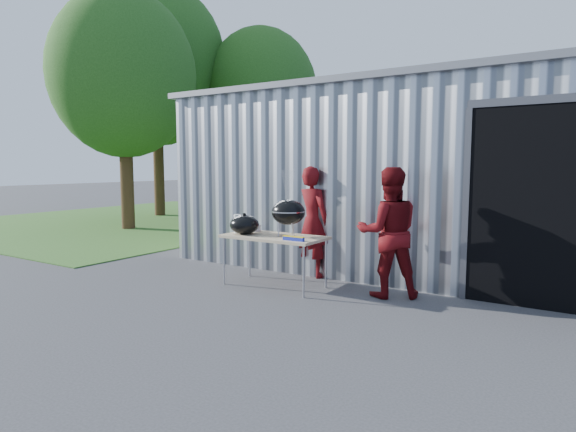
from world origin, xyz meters
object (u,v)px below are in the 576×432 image
Objects in this scene: folding_table at (274,238)px; kettle_grill at (288,208)px; person_bystander at (389,232)px; person_cook at (313,222)px.

folding_table is 1.58× the size of kettle_grill.
folding_table is at bearing -162.98° from kettle_grill.
folding_table is 0.86× the size of person_bystander.
person_bystander is (1.45, -0.50, -0.01)m from person_cook.
person_bystander is at bearing 175.65° from person_cook.
person_cook is at bearing 80.12° from folding_table.
kettle_grill is at bearing -18.88° from person_bystander.
kettle_grill is 1.46m from person_bystander.
person_bystander is at bearing 12.45° from kettle_grill.
folding_table is at bearing 94.81° from person_cook.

